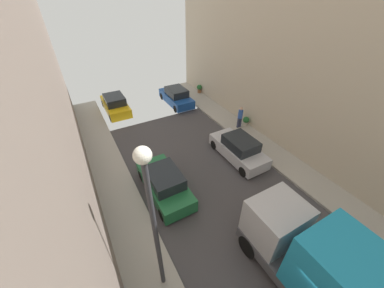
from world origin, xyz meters
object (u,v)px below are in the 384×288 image
(pedestrian, at_px, (240,117))
(potted_plant_2, at_px, (199,88))
(parked_car_left_3, at_px, (115,105))
(parked_car_right_3, at_px, (239,149))
(delivery_truck, at_px, (338,283))
(parked_car_right_4, at_px, (176,97))
(potted_plant_0, at_px, (246,121))
(parked_car_left_2, at_px, (165,183))
(lamp_post, at_px, (152,213))

(pedestrian, height_order, potted_plant_2, pedestrian)
(parked_car_left_3, relative_size, parked_car_right_3, 1.00)
(pedestrian, bearing_deg, parked_car_left_3, 135.94)
(delivery_truck, height_order, pedestrian, delivery_truck)
(parked_car_right_4, height_order, pedestrian, pedestrian)
(pedestrian, bearing_deg, potted_plant_0, -5.06)
(parked_car_left_2, xyz_separation_m, potted_plant_2, (8.49, 10.66, -0.11))
(parked_car_right_4, xyz_separation_m, delivery_truck, (-2.70, -17.30, 1.07))
(parked_car_left_2, bearing_deg, parked_car_right_4, 60.89)
(parked_car_left_2, bearing_deg, parked_car_left_3, 90.00)
(potted_plant_2, bearing_deg, parked_car_left_2, -128.54)
(pedestrian, relative_size, potted_plant_2, 2.10)
(parked_car_left_2, height_order, parked_car_right_4, same)
(parked_car_left_3, bearing_deg, potted_plant_0, -42.06)
(parked_car_left_2, height_order, potted_plant_0, parked_car_left_2)
(parked_car_right_3, bearing_deg, potted_plant_2, 73.11)
(potted_plant_2, bearing_deg, parked_car_right_4, -162.64)
(parked_car_right_3, distance_m, parked_car_right_4, 9.22)
(parked_car_right_4, distance_m, pedestrian, 6.82)
(pedestrian, bearing_deg, potted_plant_2, 84.28)
(parked_car_left_3, xyz_separation_m, parked_car_right_3, (5.40, -10.34, 0.00))
(parked_car_right_3, xyz_separation_m, delivery_truck, (-2.70, -8.08, 1.07))
(parked_car_left_3, xyz_separation_m, delivery_truck, (2.70, -18.42, 1.07))
(parked_car_right_4, relative_size, potted_plant_2, 5.14)
(potted_plant_0, bearing_deg, parked_car_right_4, 114.81)
(parked_car_left_3, xyz_separation_m, lamp_post, (-1.90, -14.98, 3.57))
(parked_car_right_3, xyz_separation_m, pedestrian, (2.36, 2.83, 0.35))
(parked_car_left_2, bearing_deg, potted_plant_0, 21.17)
(parked_car_left_3, relative_size, parked_car_right_4, 1.00)
(parked_car_right_4, bearing_deg, potted_plant_2, 17.36)
(parked_car_right_4, bearing_deg, potted_plant_0, -65.19)
(parked_car_right_3, height_order, delivery_truck, delivery_truck)
(pedestrian, distance_m, potted_plant_2, 7.41)
(lamp_post, bearing_deg, parked_car_left_2, 65.53)
(potted_plant_0, xyz_separation_m, lamp_post, (-10.28, -7.42, 3.71))
(parked_car_left_2, relative_size, potted_plant_2, 5.14)
(parked_car_left_2, relative_size, delivery_truck, 0.64)
(parked_car_right_4, relative_size, lamp_post, 0.65)
(parked_car_right_4, bearing_deg, parked_car_right_3, -90.00)
(parked_car_left_3, height_order, parked_car_right_4, same)
(parked_car_left_2, distance_m, delivery_truck, 8.14)
(parked_car_right_3, bearing_deg, parked_car_right_4, 90.00)
(parked_car_left_3, bearing_deg, parked_car_right_4, -11.64)
(parked_car_right_3, relative_size, potted_plant_0, 5.63)
(parked_car_left_2, height_order, pedestrian, pedestrian)
(parked_car_right_3, height_order, potted_plant_2, parked_car_right_3)
(parked_car_left_2, bearing_deg, delivery_truck, -70.46)
(pedestrian, distance_m, potted_plant_0, 0.80)
(parked_car_right_4, height_order, potted_plant_0, parked_car_right_4)
(parked_car_left_3, relative_size, lamp_post, 0.65)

